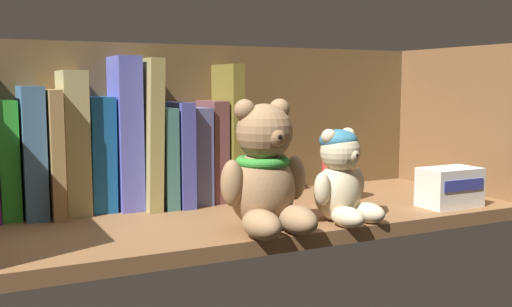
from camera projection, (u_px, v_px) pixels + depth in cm
name	position (u px, v px, depth cm)	size (l,w,h in cm)	color
shelf_board	(248.00, 219.00, 87.52)	(81.19, 29.88, 2.00)	brown
shelf_back_panel	(207.00, 127.00, 99.87)	(83.59, 1.20, 27.00)	brown
shelf_side_panel_right	(460.00, 125.00, 104.47)	(1.60, 32.28, 27.00)	brown
book_2	(8.00, 159.00, 83.52)	(2.58, 9.22, 16.44)	green
book_3	(31.00, 151.00, 84.80)	(2.99, 11.94, 18.39)	#446C92
book_4	(51.00, 152.00, 86.05)	(1.77, 14.53, 17.89)	#9F7E4B
book_5	(72.00, 142.00, 87.19)	(3.37, 11.00, 20.55)	tan
book_6	(98.00, 153.00, 89.09)	(3.50, 9.22, 16.82)	#165793
book_7	(123.00, 132.00, 90.44)	(3.42, 10.84, 22.71)	#595DC2
book_8	(143.00, 133.00, 91.85)	(2.10, 14.67, 22.38)	#9D9153
book_9	(159.00, 155.00, 93.32)	(1.96, 14.21, 15.14)	#3E726C
book_10	(173.00, 152.00, 94.35)	(2.14, 14.79, 15.90)	#464A9E
book_11	(191.00, 154.00, 95.70)	(3.02, 12.21, 15.03)	slate
book_12	(209.00, 150.00, 97.03)	(2.49, 11.17, 16.01)	brown
book_13	(223.00, 132.00, 97.84)	(1.96, 12.56, 21.74)	olive
teddy_bear_larger	(266.00, 175.00, 76.14)	(12.23, 12.40, 16.79)	#93704C
teddy_bear_smaller	(341.00, 178.00, 81.07)	(9.71, 9.96, 12.71)	beige
pillar_candle	(337.00, 173.00, 95.34)	(4.75, 4.75, 8.92)	#C63833
small_product_box	(450.00, 187.00, 91.22)	(9.07, 5.74, 5.97)	silver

